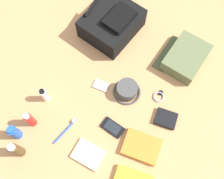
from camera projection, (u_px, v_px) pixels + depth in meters
ground_plane at (112, 93)px, 1.45m from camera, size 2.64×2.02×0.02m
backpack at (112, 23)px, 1.52m from camera, size 0.37×0.33×0.16m
toiletry_pouch at (185, 57)px, 1.47m from camera, size 0.28×0.27×0.08m
bucket_hat at (127, 90)px, 1.41m from camera, size 0.15×0.15×0.07m
cologne_bottle at (17, 150)px, 1.25m from camera, size 0.05×0.05×0.15m
deodorant_spray at (14, 132)px, 1.30m from camera, size 0.05×0.05×0.12m
sunscreen_spray at (30, 120)px, 1.31m from camera, size 0.04×0.04×0.13m
toothpaste_tube at (44, 95)px, 1.37m from camera, size 0.03×0.03×0.12m
travel_guidebook at (141, 147)px, 1.32m from camera, size 0.15×0.20×0.03m
cell_phone at (113, 128)px, 1.36m from camera, size 0.08×0.13×0.01m
media_player at (101, 86)px, 1.45m from camera, size 0.06×0.09×0.01m
wristwatch at (159, 96)px, 1.42m from camera, size 0.07×0.06×0.01m
toothbrush at (66, 129)px, 1.35m from camera, size 0.16×0.05×0.02m
wallet at (166, 119)px, 1.37m from camera, size 0.10×0.12×0.02m
notepad at (88, 154)px, 1.31m from camera, size 0.12×0.15×0.02m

